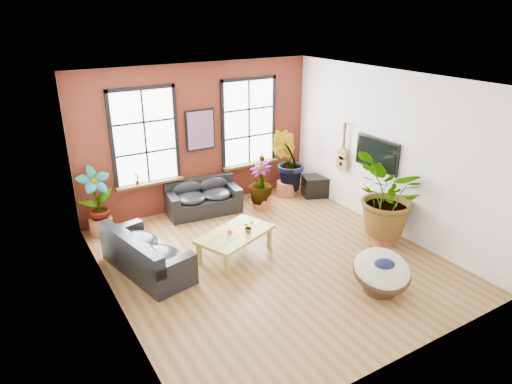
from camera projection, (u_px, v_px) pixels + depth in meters
room at (268, 175)px, 8.53m from camera, size 6.04×6.54×3.54m
sofa_back at (203, 198)px, 11.08m from camera, size 1.83×1.03×0.80m
sofa_left at (144, 254)px, 8.54m from camera, size 1.28×2.19×0.81m
coffee_table at (235, 235)px, 9.10m from camera, size 1.77×1.40×0.60m
papasan_chair at (382, 272)px, 7.94m from camera, size 1.33×1.33×0.76m
poster at (200, 130)px, 10.86m from camera, size 0.74×0.06×0.98m
tv_wall_unit at (367, 155)px, 10.36m from camera, size 0.13×1.86×1.20m
media_box at (315, 186)px, 12.07m from camera, size 0.79×0.72×0.53m
pot_back_left at (101, 226)px, 10.05m from camera, size 0.62×0.62×0.37m
pot_back_right at (287, 188)px, 12.12m from camera, size 0.68×0.68×0.38m
pot_right_wall at (384, 235)px, 9.70m from camera, size 0.62×0.62×0.35m
pot_mid at (262, 201)px, 11.41m from camera, size 0.61×0.61×0.33m
floor_plant_back_left at (96, 198)px, 9.81m from camera, size 0.83×0.64×1.41m
floor_plant_back_right at (287, 162)px, 11.88m from camera, size 1.10×1.08×1.56m
floor_plant_right_wall at (389, 197)px, 9.34m from camera, size 2.13×2.12×1.79m
floor_plant_mid at (261, 182)px, 11.20m from camera, size 0.73×0.73×1.07m
table_plant at (248, 227)px, 9.05m from camera, size 0.28×0.26×0.24m
sill_plant_left at (137, 179)px, 10.38m from camera, size 0.17×0.17×0.27m
sill_plant_right at (262, 156)px, 11.98m from camera, size 0.19×0.19×0.27m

